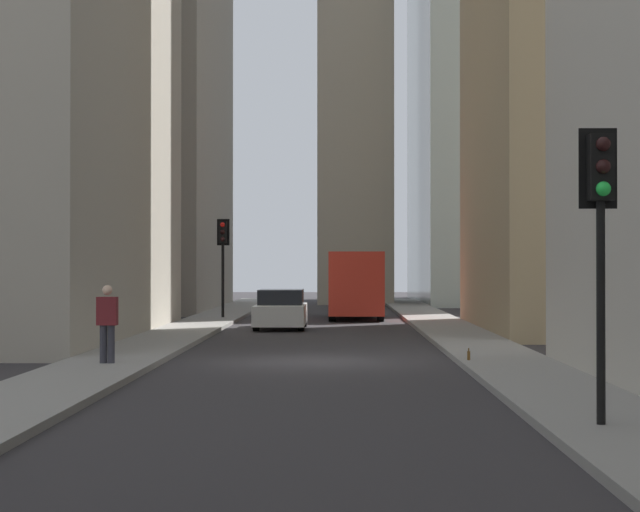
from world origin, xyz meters
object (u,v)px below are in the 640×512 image
object	(u,v)px
delivery_truck	(355,285)
traffic_light_midblock	(223,245)
sedan_white	(281,310)
pedestrian	(107,321)
traffic_light_foreground	(601,206)
discarded_bottle	(469,355)

from	to	relation	value
delivery_truck	traffic_light_midblock	size ratio (longest dim) A/B	1.58
sedan_white	traffic_light_midblock	bearing A→B (deg)	24.52
sedan_white	pedestrian	distance (m)	15.67
traffic_light_foreground	pedestrian	distance (m)	12.68
delivery_truck	discarded_bottle	xyz separation A→B (m)	(-21.96, -2.22, -1.21)
traffic_light_foreground	discarded_bottle	bearing A→B (deg)	3.36
traffic_light_foreground	traffic_light_midblock	distance (m)	31.55
delivery_truck	traffic_light_midblock	bearing A→B (deg)	105.43
pedestrian	discarded_bottle	world-z (taller)	pedestrian
delivery_truck	pedestrian	size ratio (longest dim) A/B	3.77
sedan_white	traffic_light_midblock	distance (m)	7.01
pedestrian	sedan_white	bearing A→B (deg)	-11.07
sedan_white	discarded_bottle	xyz separation A→B (m)	(-14.46, -5.02, -0.42)
traffic_light_midblock	delivery_truck	bearing A→B (deg)	-74.57
sedan_white	pedestrian	xyz separation A→B (m)	(-15.37, 3.01, 0.41)
delivery_truck	traffic_light_foreground	size ratio (longest dim) A/B	1.61
delivery_truck	pedestrian	xyz separation A→B (m)	(-22.87, 5.81, -0.39)
sedan_white	traffic_light_midblock	size ratio (longest dim) A/B	1.05
delivery_truck	pedestrian	bearing A→B (deg)	165.75
traffic_light_foreground	traffic_light_midblock	size ratio (longest dim) A/B	0.99
sedan_white	discarded_bottle	distance (m)	15.32
sedan_white	traffic_light_foreground	size ratio (longest dim) A/B	1.07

